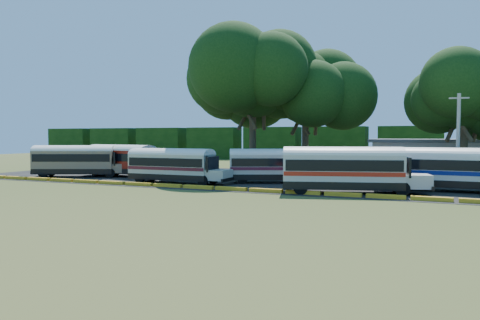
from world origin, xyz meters
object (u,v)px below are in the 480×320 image
at_px(bus_red, 123,158).
at_px(bus_white_red, 345,167).
at_px(bus_beige, 77,159).
at_px(tree_west, 253,75).
at_px(bus_cream_west, 174,164).

distance_m(bus_red, bus_white_red, 25.70).
xyz_separation_m(bus_beige, bus_white_red, (29.12, -2.78, 0.08)).
bearing_deg(tree_west, bus_white_red, -47.07).
distance_m(bus_beige, bus_cream_west, 13.04).
bearing_deg(tree_west, bus_cream_west, -100.39).
height_order(bus_red, tree_west, tree_west).
xyz_separation_m(bus_red, bus_white_red, (25.14, -5.36, 0.05)).
xyz_separation_m(bus_white_red, tree_west, (-13.71, 14.74, 9.38)).
bearing_deg(bus_white_red, tree_west, 116.92).
distance_m(bus_beige, tree_west, 21.68).
bearing_deg(bus_beige, bus_cream_west, -31.06).
height_order(bus_cream_west, tree_west, tree_west).
relative_size(bus_beige, tree_west, 0.64).
bearing_deg(bus_cream_west, bus_red, 155.07).
xyz_separation_m(bus_cream_west, tree_west, (2.46, 13.42, 9.58)).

